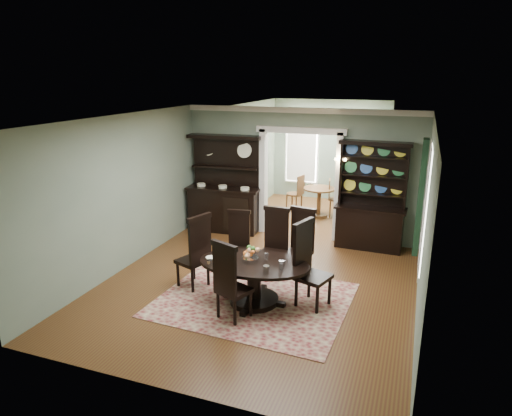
{
  "coord_description": "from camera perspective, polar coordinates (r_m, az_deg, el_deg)",
  "views": [
    {
      "loc": [
        2.57,
        -7.07,
        3.72
      ],
      "look_at": [
        -0.22,
        0.6,
        1.31
      ],
      "focal_mm": 32.0,
      "sensor_mm": 36.0,
      "label": 1
    }
  ],
  "objects": [
    {
      "name": "parlor",
      "position": [
        13.05,
        8.38,
        6.55
      ],
      "size": [
        3.51,
        3.5,
        3.01
      ],
      "color": "#563816",
      "rests_on": "ground"
    },
    {
      "name": "chair_end_left",
      "position": [
        8.15,
        -7.43,
        -5.23
      ],
      "size": [
        0.63,
        0.65,
        1.39
      ],
      "rotation": [
        0.0,
        0.0,
        1.22
      ],
      "color": "black",
      "rests_on": "rug"
    },
    {
      "name": "wall_sconce",
      "position": [
        10.21,
        10.57,
        5.84
      ],
      "size": [
        0.27,
        0.21,
        0.21
      ],
      "color": "gold",
      "rests_on": "back_wall_right"
    },
    {
      "name": "parlor_chair_right",
      "position": [
        12.41,
        9.67,
        1.39
      ],
      "size": [
        0.45,
        0.44,
        1.02
      ],
      "rotation": [
        0.0,
        0.0,
        -1.39
      ],
      "color": "#513117",
      "rests_on": "parlor_floor"
    },
    {
      "name": "room",
      "position": [
        7.86,
        0.09,
        0.62
      ],
      "size": [
        5.51,
        6.01,
        3.01
      ],
      "color": "#563816",
      "rests_on": "ground"
    },
    {
      "name": "dining_table",
      "position": [
        7.66,
        -0.24,
        -8.33
      ],
      "size": [
        1.92,
        1.81,
        0.74
      ],
      "rotation": [
        0.0,
        0.0,
        0.05
      ],
      "color": "black",
      "rests_on": "rug"
    },
    {
      "name": "chair_near",
      "position": [
        7.08,
        -3.4,
        -8.92
      ],
      "size": [
        0.62,
        0.6,
        1.32
      ],
      "rotation": [
        0.0,
        0.0,
        -0.37
      ],
      "color": "black",
      "rests_on": "rug"
    },
    {
      "name": "parlor_chair_left",
      "position": [
        12.72,
        5.11,
        1.98
      ],
      "size": [
        0.47,
        0.46,
        1.04
      ],
      "rotation": [
        0.0,
        0.0,
        1.33
      ],
      "color": "#513117",
      "rests_on": "parlor_floor"
    },
    {
      "name": "chair_far_left",
      "position": [
        8.91,
        -2.22,
        -3.87
      ],
      "size": [
        0.5,
        0.48,
        1.2
      ],
      "rotation": [
        0.0,
        0.0,
        3.3
      ],
      "color": "black",
      "rests_on": "rug"
    },
    {
      "name": "centerpiece",
      "position": [
        7.62,
        -0.73,
        -6.07
      ],
      "size": [
        1.4,
        0.9,
        0.23
      ],
      "color": "white",
      "rests_on": "dining_table"
    },
    {
      "name": "rug",
      "position": [
        7.96,
        -0.25,
        -11.38
      ],
      "size": [
        3.24,
        2.71,
        0.01
      ],
      "primitive_type": "cube",
      "rotation": [
        0.0,
        0.0,
        -0.05
      ],
      "color": "maroon",
      "rests_on": "floor"
    },
    {
      "name": "right_window",
      "position": [
        8.27,
        20.12,
        0.57
      ],
      "size": [
        0.15,
        1.47,
        2.12
      ],
      "color": "white",
      "rests_on": "wall_right"
    },
    {
      "name": "chair_end_right",
      "position": [
        7.58,
        6.47,
        -6.66
      ],
      "size": [
        0.64,
        0.66,
        1.44
      ],
      "rotation": [
        0.0,
        0.0,
        -1.88
      ],
      "color": "black",
      "rests_on": "rug"
    },
    {
      "name": "doorway_trim",
      "position": [
        10.6,
        5.56,
        4.93
      ],
      "size": [
        2.08,
        0.25,
        2.57
      ],
      "color": "silver",
      "rests_on": "floor"
    },
    {
      "name": "sideboard",
      "position": [
        11.12,
        -3.97,
        1.26
      ],
      "size": [
        1.82,
        0.77,
        2.34
      ],
      "rotation": [
        0.0,
        0.0,
        0.08
      ],
      "color": "black",
      "rests_on": "floor"
    },
    {
      "name": "chair_far_mid",
      "position": [
        8.65,
        2.36,
        -4.02
      ],
      "size": [
        0.51,
        0.47,
        1.33
      ],
      "rotation": [
        0.0,
        0.0,
        3.12
      ],
      "color": "black",
      "rests_on": "rug"
    },
    {
      "name": "parlor_table",
      "position": [
        12.36,
        7.89,
        1.27
      ],
      "size": [
        0.85,
        0.85,
        0.79
      ],
      "color": "#513117",
      "rests_on": "parlor_floor"
    },
    {
      "name": "welsh_dresser",
      "position": [
        10.26,
        14.14,
        -0.28
      ],
      "size": [
        1.53,
        0.6,
        2.36
      ],
      "rotation": [
        0.0,
        0.0,
        -0.03
      ],
      "color": "black",
      "rests_on": "floor"
    },
    {
      "name": "chair_far_right",
      "position": [
        8.65,
        5.6,
        -4.08
      ],
      "size": [
        0.56,
        0.54,
        1.33
      ],
      "rotation": [
        0.0,
        0.0,
        2.98
      ],
      "color": "black",
      "rests_on": "rug"
    }
  ]
}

